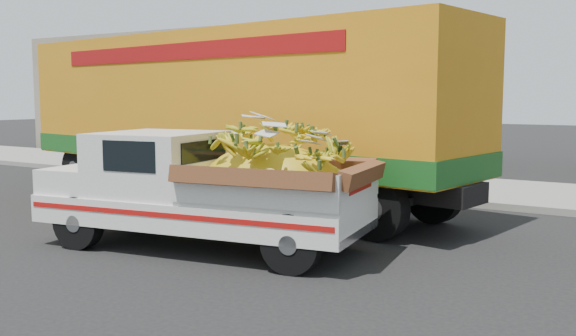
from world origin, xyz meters
The scene contains 6 objects.
ground centered at (0.00, 0.00, 0.00)m, with size 100.00×100.00×0.00m, color black.
curb centered at (0.00, 6.56, 0.07)m, with size 60.00×0.25×0.15m, color gray.
sidewalk centered at (0.00, 8.66, 0.07)m, with size 60.00×4.00×0.14m, color gray.
building_left centered at (-8.00, 14.56, 2.50)m, with size 18.00×6.00×5.00m, color gray.
pickup_truck centered at (2.40, 0.48, 0.99)m, with size 5.49×2.67×1.85m.
semi_trailer centered at (-0.31, 4.10, 2.12)m, with size 12.07×4.32×3.80m.
Camera 1 is at (8.47, -7.43, 2.44)m, focal length 40.00 mm.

